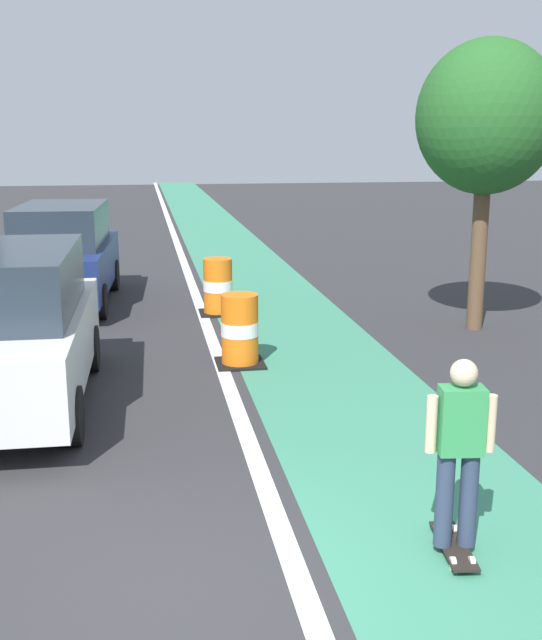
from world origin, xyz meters
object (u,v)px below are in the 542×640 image
(parked_suv_nearest, at_px, (11,328))
(parked_suv_second, at_px, (63,254))
(skateboarder_on_lane, at_px, (459,451))
(traffic_barrel_mid, at_px, (218,287))
(traffic_barrel_front, at_px, (240,331))
(street_tree_sidewalk, at_px, (487,119))

(parked_suv_nearest, distance_m, parked_suv_second, 6.25)
(skateboarder_on_lane, height_order, parked_suv_nearest, parked_suv_nearest)
(parked_suv_nearest, relative_size, traffic_barrel_mid, 4.25)
(parked_suv_second, height_order, traffic_barrel_front, parked_suv_second)
(parked_suv_second, distance_m, traffic_barrel_mid, 3.36)
(street_tree_sidewalk, bearing_deg, traffic_barrel_mid, 156.22)
(skateboarder_on_lane, relative_size, street_tree_sidewalk, 0.34)
(skateboarder_on_lane, distance_m, street_tree_sidewalk, 8.47)
(traffic_barrel_front, bearing_deg, parked_suv_second, 121.45)
(traffic_barrel_mid, height_order, street_tree_sidewalk, street_tree_sidewalk)
(skateboarder_on_lane, distance_m, parked_suv_nearest, 6.03)
(traffic_barrel_front, bearing_deg, parked_suv_nearest, -156.18)
(parked_suv_second, relative_size, traffic_barrel_front, 4.31)
(parked_suv_second, height_order, traffic_barrel_mid, parked_suv_second)
(parked_suv_nearest, bearing_deg, street_tree_sidewalk, 20.99)
(skateboarder_on_lane, relative_size, traffic_barrel_front, 1.55)
(skateboarder_on_lane, xyz_separation_m, traffic_barrel_mid, (-1.05, 9.21, -0.38))
(parked_suv_nearest, relative_size, traffic_barrel_front, 4.25)
(traffic_barrel_mid, xyz_separation_m, street_tree_sidewalk, (4.43, -1.95, 3.14))
(traffic_barrel_front, height_order, street_tree_sidewalk, street_tree_sidewalk)
(parked_suv_nearest, distance_m, street_tree_sidewalk, 8.48)
(parked_suv_second, bearing_deg, skateboarder_on_lane, -69.08)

